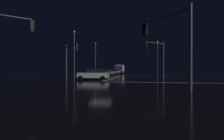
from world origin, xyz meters
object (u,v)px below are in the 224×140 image
sedan_orange (114,72)px  traffic_signal_ne (156,53)px  traffic_signal_sw (4,35)px  sedan_green (104,73)px  sedan_gray (111,72)px  sedan_white (116,72)px  sedan_silver_crossing (94,74)px  streetlamp_right_far (157,55)px  streetlamp_left_far (95,56)px  traffic_signal_se (168,35)px  sedan_black (97,73)px  traffic_signal_nw (71,54)px  streetlamp_left_near (74,50)px  box_truck (120,69)px

sedan_orange → traffic_signal_ne: bearing=-65.5°
traffic_signal_sw → traffic_signal_ne: size_ratio=1.13×
sedan_green → sedan_gray: size_ratio=1.00×
sedan_green → traffic_signal_sw: size_ratio=0.67×
sedan_white → traffic_signal_sw: 41.88m
sedan_gray → sedan_green: bearing=-92.6°
sedan_green → sedan_silver_crossing: size_ratio=1.00×
traffic_signal_sw → streetlamp_right_far: streetlamp_right_far is taller
sedan_green → sedan_white: size_ratio=1.00×
traffic_signal_ne → streetlamp_left_far: bearing=124.9°
sedan_white → traffic_signal_se: (10.41, -41.42, 3.24)m
sedan_green → sedan_white: 17.73m
sedan_black → traffic_signal_sw: bearing=-102.6°
sedan_gray → traffic_signal_ne: (9.91, -16.44, 3.18)m
sedan_white → sedan_silver_crossing: size_ratio=1.00×
traffic_signal_nw → streetlamp_right_far: (15.53, 22.55, 1.36)m
sedan_green → traffic_signal_se: bearing=-66.8°
streetlamp_left_near → traffic_signal_ne: bearing=-22.3°
traffic_signal_ne → traffic_signal_se: bearing=-90.3°
streetlamp_left_far → traffic_signal_ne: bearing=-55.1°
streetlamp_left_far → streetlamp_right_far: streetlamp_left_far is taller
traffic_signal_se → traffic_signal_nw: size_ratio=1.02×
traffic_signal_sw → traffic_signal_ne: 19.55m
sedan_black → streetlamp_right_far: streetlamp_right_far is taller
sedan_black → streetlamp_left_far: 20.43m
traffic_signal_ne → box_truck: bearing=106.3°
traffic_signal_sw → sedan_black: bearing=77.4°
traffic_signal_se → streetlamp_right_far: size_ratio=0.63×
streetlamp_right_far → sedan_gray: bearing=-153.2°
sedan_white → streetlamp_left_far: (-5.18, -5.34, 4.55)m
box_truck → streetlamp_right_far: bearing=-45.4°
traffic_signal_sw → streetlamp_left_near: 20.35m
traffic_signal_se → traffic_signal_ne: traffic_signal_se is taller
sedan_orange → streetlamp_left_near: bearing=-109.4°
sedan_black → streetlamp_left_near: (-5.66, 3.09, 4.55)m
traffic_signal_sw → streetlamp_left_near: (-1.83, 20.25, 0.90)m
sedan_silver_crossing → traffic_signal_nw: (-4.90, 3.46, 3.17)m
traffic_signal_sw → traffic_signal_nw: bearing=89.1°
traffic_signal_ne → streetlamp_left_near: 16.98m
sedan_green → sedan_orange: (0.09, 12.14, 0.00)m
sedan_silver_crossing → streetlamp_left_near: bearing=124.8°
streetlamp_left_near → streetlamp_right_far: (17.58, 16.00, -0.02)m
sedan_white → streetlamp_left_near: size_ratio=0.46×
sedan_white → traffic_signal_nw: traffic_signal_nw is taller
box_truck → traffic_signal_ne: (10.15, -34.69, 2.27)m
box_truck → traffic_signal_sw: traffic_signal_sw is taller
traffic_signal_se → streetlamp_right_far: streetlamp_right_far is taller
sedan_green → box_truck: box_truck is taller
sedan_silver_crossing → streetlamp_left_far: 27.31m
traffic_signal_ne → sedan_green: bearing=135.5°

